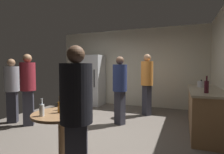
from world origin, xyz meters
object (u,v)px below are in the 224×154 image
object	(u,v)px
wine_bottle_on_counter	(207,86)
person_in_maroon_shirt	(28,84)
beer_bottle_green	(70,104)
person_in_black_shirt	(76,109)
beer_bottle_clear	(42,110)
person_in_gray_shirt	(12,86)
beer_bottle_on_counter	(206,85)
beer_bottle_amber	(60,107)
refrigerator	(93,80)
foreground_table	(62,120)
beer_bottle_brown	(63,104)
kettle	(201,84)
person_in_navy_shirt	(120,85)
plastic_cup_red	(69,111)
person_in_orange_shirt	(147,80)

from	to	relation	value
wine_bottle_on_counter	person_in_maroon_shirt	distance (m)	3.78
beer_bottle_green	person_in_black_shirt	xyz separation A→B (m)	(0.50, -0.60, 0.11)
beer_bottle_clear	person_in_gray_shirt	size ratio (longest dim) A/B	0.15
wine_bottle_on_counter	beer_bottle_on_counter	bearing A→B (deg)	84.03
person_in_maroon_shirt	beer_bottle_clear	bearing A→B (deg)	14.06
beer_bottle_amber	beer_bottle_green	xyz separation A→B (m)	(0.05, 0.18, 0.00)
refrigerator	beer_bottle_clear	size ratio (longest dim) A/B	7.83
foreground_table	person_in_black_shirt	size ratio (longest dim) A/B	0.50
beer_bottle_brown	kettle	bearing A→B (deg)	51.01
beer_bottle_on_counter	person_in_navy_shirt	xyz separation A→B (m)	(-1.85, -0.21, -0.04)
kettle	person_in_black_shirt	bearing A→B (deg)	-114.82
beer_bottle_clear	plastic_cup_red	size ratio (longest dim) A/B	2.09
foreground_table	person_in_black_shirt	world-z (taller)	person_in_black_shirt
beer_bottle_brown	beer_bottle_green	xyz separation A→B (m)	(0.11, 0.03, 0.00)
plastic_cup_red	foreground_table	bearing A→B (deg)	162.19
wine_bottle_on_counter	beer_bottle_amber	xyz separation A→B (m)	(-1.97, -1.61, -0.20)
beer_bottle_on_counter	person_in_orange_shirt	xyz separation A→B (m)	(-1.41, 0.85, 0.04)
person_in_orange_shirt	person_in_maroon_shirt	xyz separation A→B (m)	(-2.40, -1.94, -0.04)
beer_bottle_amber	person_in_gray_shirt	xyz separation A→B (m)	(-2.33, 1.14, 0.10)
refrigerator	wine_bottle_on_counter	size ratio (longest dim) A/B	5.81
wine_bottle_on_counter	person_in_black_shirt	size ratio (longest dim) A/B	0.20
beer_bottle_on_counter	person_in_navy_shirt	size ratio (longest dim) A/B	0.14
person_in_black_shirt	beer_bottle_green	bearing A→B (deg)	13.01
beer_bottle_green	person_in_navy_shirt	distance (m)	1.83
plastic_cup_red	person_in_maroon_shirt	world-z (taller)	person_in_maroon_shirt
person_in_navy_shirt	person_in_maroon_shirt	size ratio (longest dim) A/B	0.97
person_in_black_shirt	beer_bottle_clear	bearing A→B (deg)	46.77
beer_bottle_green	person_in_orange_shirt	xyz separation A→B (m)	(0.57, 2.88, 0.20)
kettle	person_in_black_shirt	xyz separation A→B (m)	(-1.43, -3.09, -0.05)
beer_bottle_on_counter	foreground_table	distance (m)	3.00
foreground_table	beer_bottle_amber	size ratio (longest dim) A/B	3.48
person_in_navy_shirt	beer_bottle_clear	bearing A→B (deg)	18.82
beer_bottle_amber	beer_bottle_clear	world-z (taller)	same
person_in_gray_shirt	person_in_maroon_shirt	distance (m)	0.55
person_in_black_shirt	foreground_table	bearing A→B (deg)	24.18
wine_bottle_on_counter	foreground_table	world-z (taller)	wine_bottle_on_counter
wine_bottle_on_counter	person_in_gray_shirt	bearing A→B (deg)	-173.78
beer_bottle_brown	beer_bottle_clear	world-z (taller)	same
plastic_cup_red	person_in_orange_shirt	bearing A→B (deg)	81.94
person_in_gray_shirt	beer_bottle_clear	bearing A→B (deg)	26.69
wine_bottle_on_counter	beer_bottle_green	bearing A→B (deg)	-143.29
foreground_table	person_in_orange_shirt	size ratio (longest dim) A/B	0.46
beer_bottle_on_counter	plastic_cup_red	xyz separation A→B (m)	(-1.85, -2.26, -0.19)
beer_bottle_on_counter	person_in_gray_shirt	xyz separation A→B (m)	(-4.36, -1.07, -0.07)
foreground_table	person_in_maroon_shirt	xyz separation A→B (m)	(-1.81, 1.12, 0.35)
person_in_maroon_shirt	beer_bottle_brown	bearing A→B (deg)	23.47
person_in_navy_shirt	person_in_gray_shirt	bearing A→B (deg)	-45.06
beer_bottle_amber	person_in_orange_shirt	bearing A→B (deg)	78.63
plastic_cup_red	person_in_navy_shirt	xyz separation A→B (m)	(-0.00, 2.05, 0.16)
refrigerator	beer_bottle_brown	distance (m)	3.88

